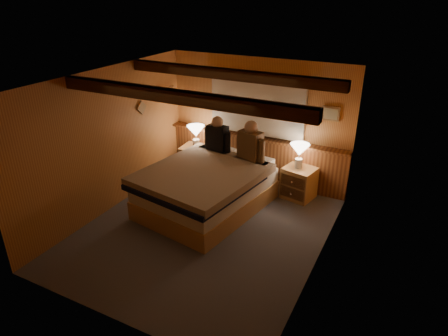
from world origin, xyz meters
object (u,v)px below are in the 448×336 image
Objects in this scene: lamp_left at (196,132)px; person_left at (217,136)px; nightstand_right at (299,183)px; duffel_bag at (192,171)px; bed at (206,188)px; lamp_right at (299,151)px; person_right at (251,143)px; nightstand_left at (196,161)px.

person_left is (0.60, -0.22, 0.09)m from lamp_left.
nightstand_right reaches higher than duffel_bag.
bed is 4.85× the size of duffel_bag.
lamp_right is at bearing 168.41° from nightstand_right.
lamp_left is 0.63× the size of person_right.
lamp_left is 2.08m from lamp_right.
lamp_left is 0.64m from person_left.
nightstand_left is 0.98× the size of nightstand_right.
person_left is 1.34× the size of duffel_bag.
person_left is at bearing -20.24° from lamp_left.
lamp_left is (-0.82, 1.06, 0.54)m from bed.
bed is 3.63× the size of person_left.
duffel_bag is (-1.33, 0.17, -0.90)m from person_right.
duffel_bag is at bearing -171.24° from person_right.
duffel_bag is (0.02, -0.19, -0.16)m from nightstand_left.
lamp_left is at bearing 136.80° from bed.
nightstand_right is 1.22× the size of duffel_bag.
person_right is at bearing -13.92° from lamp_left.
lamp_left reaches higher than lamp_right.
person_right is at bearing -1.49° from person_left.
nightstand_left reaches higher than nightstand_right.
person_left is 1.07m from duffel_bag.
person_right reaches higher than nightstand_right.
bed is 5.46× the size of lamp_right.
person_right is at bearing -153.62° from lamp_right.
person_right is 1.44× the size of duffel_bag.
duffel_bag is (-0.62, 0.07, -0.88)m from person_left.
nightstand_right is (2.16, 0.01, -0.01)m from nightstand_left.
nightstand_right is 0.61m from lamp_right.
bed is at bearing -107.37° from person_right.
person_left is (-0.22, 0.84, 0.63)m from bed.
lamp_right is 1.52m from person_left.
person_right is (-0.81, -0.37, 0.75)m from nightstand_right.
bed is 1.40m from nightstand_left.
person_left is 0.72m from person_right.
lamp_right is at bearing 1.62° from lamp_left.
nightstand_left is 0.25m from duffel_bag.
person_left is (-1.49, -0.28, 0.12)m from lamp_right.
nightstand_right is at bearing 49.42° from bed.
duffel_bag is at bearing -162.89° from nightstand_right.
lamp_right reaches higher than nightstand_left.
bed is 1.44m from lamp_left.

